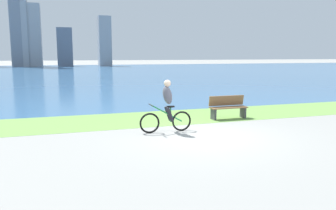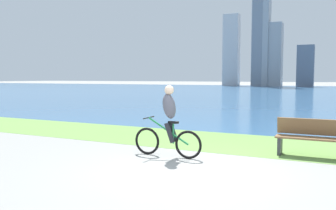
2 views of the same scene
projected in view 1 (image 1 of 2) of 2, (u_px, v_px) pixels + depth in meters
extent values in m
plane|color=gray|center=(205.00, 136.00, 10.39)|extent=(300.00, 300.00, 0.00)
cube|color=#6B9947|center=(171.00, 117.00, 13.50)|extent=(120.00, 3.17, 0.01)
cube|color=#386693|center=(89.00, 72.00, 49.07)|extent=(300.00, 72.51, 0.00)
torus|color=black|center=(150.00, 123.00, 10.69)|extent=(0.66, 0.06, 0.66)
torus|color=black|center=(182.00, 121.00, 11.03)|extent=(0.66, 0.06, 0.66)
cylinder|color=#268C4C|center=(167.00, 113.00, 10.82)|extent=(1.06, 0.04, 0.62)
cylinder|color=#268C4C|center=(171.00, 115.00, 10.87)|extent=(0.04, 0.04, 0.48)
cube|color=black|center=(171.00, 107.00, 10.83)|extent=(0.24, 0.10, 0.05)
cylinder|color=black|center=(151.00, 105.00, 10.62)|extent=(0.03, 0.52, 0.03)
ellipsoid|color=#595966|center=(167.00, 95.00, 10.74)|extent=(0.40, 0.36, 0.65)
sphere|color=beige|center=(167.00, 83.00, 10.69)|extent=(0.22, 0.22, 0.22)
cylinder|color=#26262D|center=(170.00, 115.00, 10.76)|extent=(0.27, 0.11, 0.49)
cylinder|color=#26262D|center=(168.00, 113.00, 10.95)|extent=(0.27, 0.11, 0.49)
cube|color=brown|center=(229.00, 107.00, 13.12)|extent=(1.50, 0.45, 0.04)
cube|color=brown|center=(226.00, 101.00, 13.26)|extent=(1.50, 0.11, 0.40)
cube|color=#38383D|center=(243.00, 112.00, 13.35)|extent=(0.08, 0.37, 0.45)
cube|color=#38383D|center=(213.00, 114.00, 12.95)|extent=(0.08, 0.37, 0.45)
cube|color=slate|center=(16.00, 18.00, 70.66)|extent=(2.10, 4.36, 20.40)
cube|color=#8C939E|center=(18.00, 1.00, 69.93)|extent=(3.43, 3.49, 27.37)
cube|color=#8C939E|center=(31.00, 35.00, 71.98)|extent=(4.25, 3.57, 13.28)
cube|color=slate|center=(65.00, 47.00, 73.13)|extent=(3.24, 2.12, 8.36)
cube|color=#8C939E|center=(105.00, 41.00, 74.70)|extent=(2.69, 3.63, 10.93)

